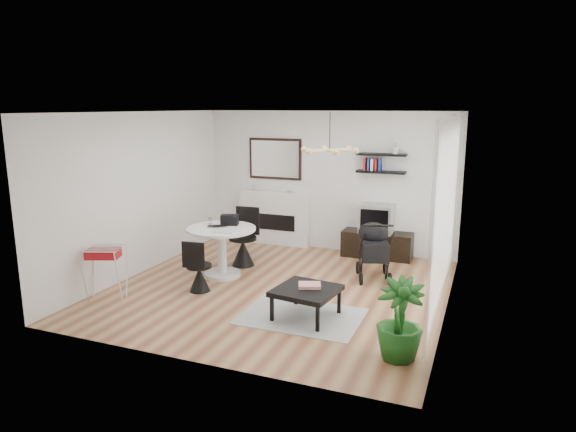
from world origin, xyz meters
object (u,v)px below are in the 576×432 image
at_px(fireplace, 274,211).
at_px(stroller, 374,252).
at_px(tv_console, 377,245).
at_px(coffee_table, 306,292).
at_px(potted_plant, 400,320).
at_px(dining_table, 222,244).
at_px(drying_rack, 106,272).
at_px(crt_tv, 377,218).

bearing_deg(fireplace, stroller, -29.97).
distance_m(tv_console, coffee_table, 3.16).
height_order(fireplace, potted_plant, fireplace).
bearing_deg(dining_table, potted_plant, -29.27).
xyz_separation_m(stroller, coffee_table, (-0.48, -1.95, -0.07)).
xyz_separation_m(dining_table, potted_plant, (3.23, -1.81, -0.08)).
relative_size(fireplace, tv_console, 1.67).
relative_size(fireplace, potted_plant, 2.32).
bearing_deg(drying_rack, fireplace, 52.70).
bearing_deg(coffee_table, potted_plant, -27.47).
relative_size(tv_console, coffee_table, 1.48).
height_order(drying_rack, potted_plant, potted_plant).
relative_size(crt_tv, coffee_table, 0.68).
height_order(fireplace, stroller, fireplace).
bearing_deg(dining_table, stroller, 19.62).
bearing_deg(fireplace, tv_console, -4.23).
xyz_separation_m(crt_tv, potted_plant, (1.07, -3.84, -0.28)).
distance_m(crt_tv, dining_table, 2.97).
xyz_separation_m(crt_tv, coffee_table, (-0.27, -3.14, -0.38)).
bearing_deg(stroller, fireplace, 131.11).
xyz_separation_m(stroller, potted_plant, (0.87, -2.65, 0.03)).
xyz_separation_m(tv_console, stroller, (0.19, -1.20, 0.20)).
relative_size(tv_console, drying_rack, 1.63).
distance_m(drying_rack, potted_plant, 4.31).
height_order(tv_console, potted_plant, potted_plant).
distance_m(tv_console, potted_plant, 3.99).
xyz_separation_m(fireplace, tv_console, (2.16, -0.16, -0.44)).
relative_size(crt_tv, dining_table, 0.53).
bearing_deg(dining_table, crt_tv, 43.36).
bearing_deg(drying_rack, crt_tv, 26.81).
distance_m(stroller, coffee_table, 2.01).
height_order(fireplace, tv_console, fireplace).
xyz_separation_m(fireplace, potted_plant, (3.22, -4.01, -0.22)).
relative_size(fireplace, crt_tv, 3.60).
bearing_deg(stroller, drying_rack, -164.04).
distance_m(tv_console, stroller, 1.23).
height_order(fireplace, coffee_table, fireplace).
bearing_deg(fireplace, crt_tv, -4.36).
distance_m(tv_console, crt_tv, 0.51).
distance_m(fireplace, coffee_table, 3.81).
bearing_deg(potted_plant, tv_console, 105.35).
bearing_deg(tv_console, stroller, -81.05).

